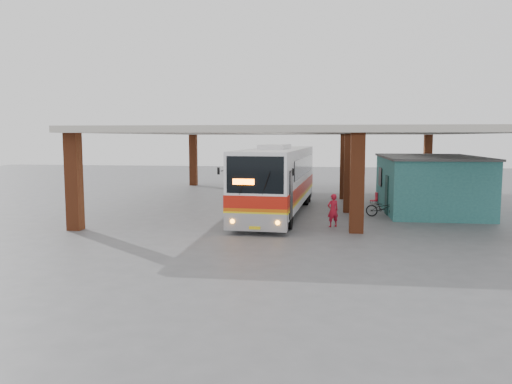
{
  "coord_description": "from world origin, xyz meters",
  "views": [
    {
      "loc": [
        1.45,
        -24.92,
        4.18
      ],
      "look_at": [
        -1.82,
        0.0,
        1.39
      ],
      "focal_mm": 35.0,
      "sensor_mm": 36.0,
      "label": 1
    }
  ],
  "objects_px": {
    "coach_bus": "(278,179)",
    "red_chair": "(375,199)",
    "pedestrian": "(333,210)",
    "motorcycle": "(383,208)"
  },
  "relations": [
    {
      "from": "coach_bus",
      "to": "motorcycle",
      "type": "xyz_separation_m",
      "value": [
        5.58,
        -0.44,
        -1.4
      ]
    },
    {
      "from": "coach_bus",
      "to": "red_chair",
      "type": "bearing_deg",
      "value": 43.26
    },
    {
      "from": "coach_bus",
      "to": "pedestrian",
      "type": "height_order",
      "value": "coach_bus"
    },
    {
      "from": "motorcycle",
      "to": "coach_bus",
      "type": "bearing_deg",
      "value": 98.98
    },
    {
      "from": "pedestrian",
      "to": "red_chair",
      "type": "distance_m",
      "value": 8.85
    },
    {
      "from": "coach_bus",
      "to": "red_chair",
      "type": "xyz_separation_m",
      "value": [
        5.7,
        4.73,
        -1.54
      ]
    },
    {
      "from": "coach_bus",
      "to": "pedestrian",
      "type": "bearing_deg",
      "value": -47.99
    },
    {
      "from": "coach_bus",
      "to": "pedestrian",
      "type": "distance_m",
      "value": 4.8
    },
    {
      "from": "coach_bus",
      "to": "red_chair",
      "type": "distance_m",
      "value": 7.56
    },
    {
      "from": "pedestrian",
      "to": "red_chair",
      "type": "height_order",
      "value": "pedestrian"
    }
  ]
}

